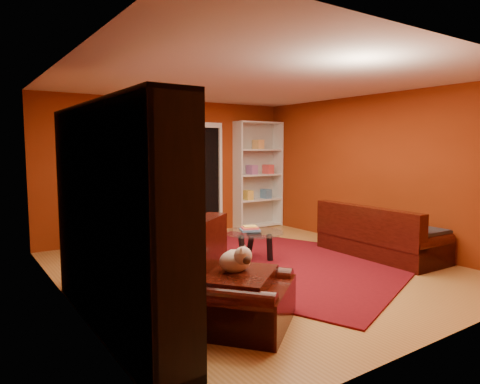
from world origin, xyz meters
TOP-DOWN VIEW (x-y plane):
  - floor at (0.00, 0.00)m, footprint 5.00×5.50m
  - ceiling at (0.00, 0.00)m, footprint 5.00×5.50m
  - wall_back at (0.00, 2.77)m, footprint 5.00×0.05m
  - wall_left at (-2.52, 0.00)m, footprint 0.05×5.50m
  - wall_right at (2.52, 0.00)m, footprint 0.05×5.50m
  - doorway at (0.60, 2.73)m, footprint 1.06×0.60m
  - rug at (0.36, 0.06)m, footprint 4.36×4.65m
  - media_unit at (-2.27, -0.83)m, footprint 0.43×2.75m
  - christmas_tree at (-0.99, 1.88)m, footprint 1.41×1.41m
  - gift_box_teal at (-1.62, 2.10)m, footprint 0.33×0.33m
  - gift_box_green at (-0.82, 1.80)m, footprint 0.32×0.32m
  - gift_box_red at (-0.76, 1.93)m, footprint 0.31×0.31m
  - white_bookshelf at (1.95, 2.57)m, footprint 1.08×0.41m
  - armchair at (-1.29, -1.46)m, footprint 1.47×1.47m
  - dog at (-1.28, -1.39)m, footprint 0.50×0.48m
  - sofa at (2.02, -0.56)m, footprint 0.92×1.95m
  - coffee_table at (0.21, 0.33)m, footprint 1.14×1.14m
  - acrylic_chair at (-0.22, 1.44)m, footprint 0.53×0.55m

SIDE VIEW (x-z plane):
  - floor at x=0.00m, z-range -0.05..0.00m
  - rug at x=0.36m, z-range 0.00..0.02m
  - gift_box_red at x=-0.76m, z-range 0.00..0.24m
  - gift_box_green at x=-0.82m, z-range 0.00..0.25m
  - gift_box_teal at x=-1.62m, z-range 0.00..0.30m
  - coffee_table at x=0.21m, z-range -0.04..0.50m
  - acrylic_chair at x=-0.22m, z-range 0.00..0.77m
  - armchair at x=-1.29m, z-range 0.00..0.82m
  - sofa at x=2.02m, z-range 0.00..0.83m
  - dog at x=-1.28m, z-range 0.47..0.74m
  - christmas_tree at x=-0.99m, z-range -0.03..2.10m
  - doorway at x=0.60m, z-range -0.03..2.13m
  - media_unit at x=-2.27m, z-range 0.00..2.10m
  - white_bookshelf at x=1.95m, z-range -0.03..2.27m
  - wall_back at x=0.00m, z-range 0.00..2.60m
  - wall_left at x=-2.52m, z-range 0.00..2.60m
  - wall_right at x=2.52m, z-range 0.00..2.60m
  - ceiling at x=0.00m, z-range 2.60..2.65m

